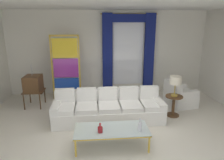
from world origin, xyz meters
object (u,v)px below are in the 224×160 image
object	(u,v)px
stained_glass_divider	(66,69)
bottle_crystal_tall	(140,126)
armchair_white	(179,97)
table_lamp_brass	(176,81)
couch_white_long	(108,109)
bottle_blue_decanter	(100,129)
peacock_figurine	(77,97)
coffee_table	(112,130)
vintage_tv	(33,84)
round_side_table	(173,104)

from	to	relation	value
stained_glass_divider	bottle_crystal_tall	bearing A→B (deg)	-58.99
armchair_white	table_lamp_brass	size ratio (longest dim) A/B	1.64
couch_white_long	table_lamp_brass	distance (m)	1.99
bottle_blue_decanter	peacock_figurine	distance (m)	2.69
couch_white_long	armchair_white	size ratio (longest dim) A/B	3.13
coffee_table	table_lamp_brass	xyz separation A→B (m)	(1.87, 1.33, 0.65)
peacock_figurine	table_lamp_brass	xyz separation A→B (m)	(2.80, -1.13, 0.81)
coffee_table	stained_glass_divider	distance (m)	3.28
couch_white_long	armchair_white	xyz separation A→B (m)	(2.31, 0.76, -0.02)
couch_white_long	vintage_tv	size ratio (longest dim) A/B	2.18
couch_white_long	vintage_tv	distance (m)	2.55
peacock_figurine	round_side_table	distance (m)	3.02
round_side_table	table_lamp_brass	world-z (taller)	table_lamp_brass
bottle_blue_decanter	bottle_crystal_tall	bearing A→B (deg)	-1.19
bottle_blue_decanter	armchair_white	xyz separation A→B (m)	(2.58, 2.17, -0.19)
armchair_white	round_side_table	world-z (taller)	armchair_white
bottle_crystal_tall	armchair_white	bearing A→B (deg)	51.10
couch_white_long	bottle_blue_decanter	world-z (taller)	couch_white_long
bottle_blue_decanter	bottle_crystal_tall	xyz separation A→B (m)	(0.81, -0.02, 0.04)
armchair_white	peacock_figurine	distance (m)	3.29
couch_white_long	round_side_table	size ratio (longest dim) A/B	4.93
armchair_white	stained_glass_divider	bearing A→B (deg)	166.08
bottle_crystal_tall	round_side_table	bearing A→B (deg)	48.52
peacock_figurine	round_side_table	world-z (taller)	round_side_table
couch_white_long	peacock_figurine	size ratio (longest dim) A/B	4.89
bottle_crystal_tall	vintage_tv	size ratio (longest dim) A/B	0.21
couch_white_long	bottle_crystal_tall	size ratio (longest dim) A/B	10.26
table_lamp_brass	vintage_tv	bearing A→B (deg)	165.50
vintage_tv	stained_glass_divider	world-z (taller)	stained_glass_divider
bottle_blue_decanter	stained_glass_divider	size ratio (longest dim) A/B	0.10
peacock_figurine	stained_glass_divider	bearing A→B (deg)	126.68
coffee_table	peacock_figurine	world-z (taller)	peacock_figurine
coffee_table	bottle_blue_decanter	size ratio (longest dim) A/B	7.41
bottle_crystal_tall	round_side_table	xyz separation A→B (m)	(1.30, 1.47, -0.17)
armchair_white	bottle_crystal_tall	bearing A→B (deg)	-128.90
peacock_figurine	table_lamp_brass	bearing A→B (deg)	-21.99
coffee_table	couch_white_long	bearing A→B (deg)	88.93
bottle_blue_decanter	round_side_table	size ratio (longest dim) A/B	0.35
couch_white_long	table_lamp_brass	xyz separation A→B (m)	(1.85, 0.05, 0.72)
armchair_white	round_side_table	size ratio (longest dim) A/B	1.57
peacock_figurine	couch_white_long	bearing A→B (deg)	-51.26
armchair_white	round_side_table	xyz separation A→B (m)	(-0.46, -0.71, 0.07)
bottle_crystal_tall	armchair_white	size ratio (longest dim) A/B	0.31
round_side_table	couch_white_long	bearing A→B (deg)	-178.37
couch_white_long	armchair_white	bearing A→B (deg)	18.28
vintage_tv	armchair_white	world-z (taller)	vintage_tv
armchair_white	table_lamp_brass	xyz separation A→B (m)	(-0.46, -0.71, 0.74)
coffee_table	bottle_blue_decanter	xyz separation A→B (m)	(-0.24, -0.12, 0.10)
round_side_table	table_lamp_brass	distance (m)	0.67
bottle_blue_decanter	peacock_figurine	xyz separation A→B (m)	(-0.68, 2.59, -0.26)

